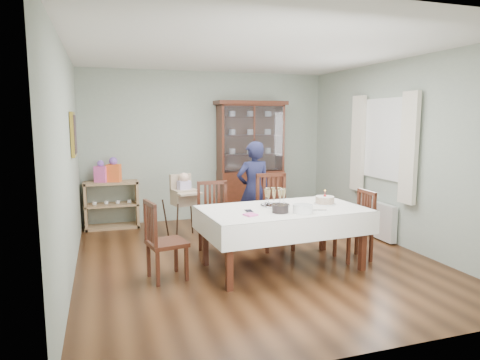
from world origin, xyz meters
name	(u,v)px	position (x,y,z in m)	size (l,w,h in m)	color
floor	(253,258)	(0.00, 0.00, 0.00)	(5.00, 5.00, 0.00)	#593319
room_shell	(241,129)	(0.00, 0.53, 1.70)	(5.00, 5.00, 5.00)	#9EAA99
dining_table	(283,238)	(0.22, -0.46, 0.38)	(2.07, 1.27, 0.76)	#4E1F13
china_cabinet	(250,159)	(0.75, 2.26, 1.12)	(1.30, 0.48, 2.18)	#4E1F13
sideboard	(112,205)	(-1.75, 2.28, 0.40)	(0.90, 0.38, 0.80)	tan
picture_frame	(73,134)	(-2.22, 0.80, 1.65)	(0.04, 0.48, 0.58)	gold
window	(385,139)	(2.22, 0.30, 1.55)	(0.04, 1.02, 1.22)	white
curtain_left	(409,148)	(2.16, -0.32, 1.45)	(0.07, 0.30, 1.55)	silver
curtain_right	(358,143)	(2.16, 0.92, 1.45)	(0.07, 0.30, 1.55)	silver
radiator	(378,220)	(2.16, 0.30, 0.30)	(0.10, 0.80, 0.55)	white
chair_far_left	(214,233)	(-0.44, 0.37, 0.29)	(0.48, 0.48, 0.98)	#4E1F13
chair_far_right	(275,226)	(0.46, 0.36, 0.31)	(0.50, 0.50, 1.06)	#4E1F13
chair_end_left	(166,256)	(-1.22, -0.39, 0.28)	(0.49, 0.49, 0.93)	#4E1F13
chair_end_right	(354,239)	(1.26, -0.44, 0.27)	(0.41, 0.41, 0.91)	#4E1F13
woman	(253,190)	(0.33, 0.91, 0.76)	(0.55, 0.36, 1.52)	#161731
high_chair	(185,214)	(-0.70, 1.19, 0.41)	(0.56, 0.56, 1.04)	black
champagne_tray	(275,200)	(0.17, -0.31, 0.83)	(0.37, 0.37, 0.22)	silver
birthday_cake	(325,200)	(0.83, -0.40, 0.81)	(0.28, 0.28, 0.19)	white
plate_stack_dark	(280,209)	(0.09, -0.67, 0.81)	(0.20, 0.20, 0.09)	black
plate_stack_white	(303,209)	(0.33, -0.78, 0.81)	(0.23, 0.23, 0.10)	white
napkin_stack	(250,215)	(-0.30, -0.71, 0.77)	(0.13, 0.13, 0.02)	#F359B0
cutlery	(246,211)	(-0.28, -0.50, 0.77)	(0.11, 0.16, 0.01)	silver
cake_knife	(314,210)	(0.52, -0.70, 0.77)	(0.31, 0.03, 0.01)	silver
gift_bag_pink	(101,172)	(-1.90, 2.26, 0.96)	(0.23, 0.20, 0.37)	#F359B0
gift_bag_orange	(114,171)	(-1.70, 2.26, 0.99)	(0.26, 0.22, 0.42)	orange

